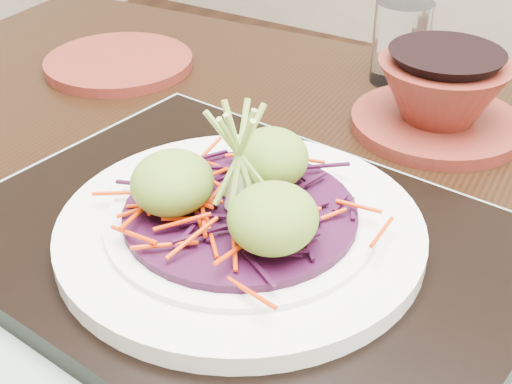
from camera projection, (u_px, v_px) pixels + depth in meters
The scene contains 11 objects.
dining_table at pixel (318, 324), 0.58m from camera, with size 1.17×0.82×0.70m.
placemat at pixel (241, 260), 0.50m from camera, with size 0.44×0.35×0.00m, color gray.
serving_tray at pixel (241, 248), 0.50m from camera, with size 0.39×0.29×0.02m, color black.
white_plate at pixel (241, 228), 0.49m from camera, with size 0.25×0.25×0.02m.
cabbage_bed at pixel (240, 213), 0.48m from camera, with size 0.16×0.16×0.01m, color #2F0923.
carrot_julienne at pixel (240, 204), 0.48m from camera, with size 0.19×0.19×0.01m, color red, non-canonical shape.
guacamole_scoops at pixel (239, 186), 0.47m from camera, with size 0.14×0.12×0.04m.
scallion_garnish at pixel (240, 160), 0.46m from camera, with size 0.06×0.06×0.09m, color #92BC4B, non-canonical shape.
terracotta_side_plate at pixel (119, 63), 0.79m from camera, with size 0.16×0.16×0.01m, color #5D1E16.
water_glass at pixel (401, 43), 0.74m from camera, with size 0.06×0.06×0.09m, color white.
terracotta_bowl_set at pixel (440, 100), 0.66m from camera, with size 0.18×0.18×0.07m.
Camera 1 is at (0.15, -0.46, 1.01)m, focal length 50.00 mm.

